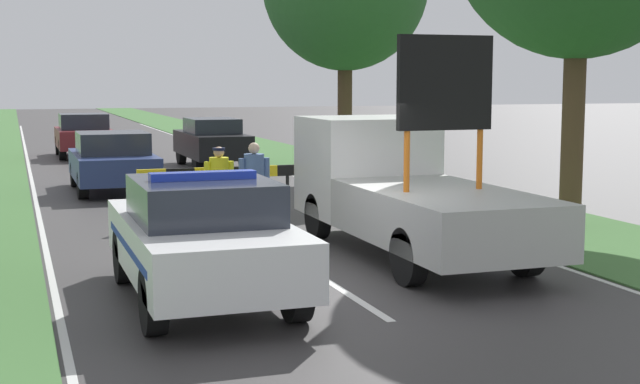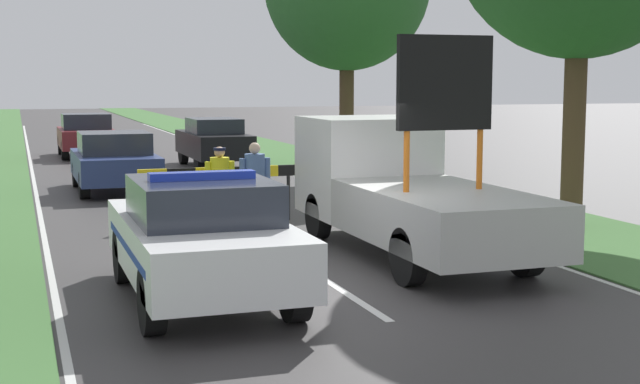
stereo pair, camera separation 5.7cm
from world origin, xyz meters
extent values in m
plane|color=#3D3A3A|center=(0.00, 0.00, 0.00)|extent=(160.00, 160.00, 0.00)
cube|color=silver|center=(0.00, -1.08, 0.00)|extent=(0.12, 2.86, 0.01)
cube|color=silver|center=(0.00, 6.12, 0.00)|extent=(0.12, 2.86, 0.01)
cube|color=silver|center=(0.00, 13.32, 0.00)|extent=(0.12, 2.86, 0.01)
cube|color=silver|center=(0.00, 20.52, 0.00)|extent=(0.12, 2.86, 0.01)
cube|color=silver|center=(0.00, 27.72, 0.00)|extent=(0.12, 2.86, 0.01)
cube|color=silver|center=(0.00, 34.91, 0.00)|extent=(0.12, 2.86, 0.01)
cube|color=silver|center=(0.00, 42.11, 0.00)|extent=(0.12, 2.86, 0.01)
cube|color=silver|center=(-3.70, 14.96, 0.00)|extent=(0.10, 63.73, 0.01)
cube|color=silver|center=(3.70, 14.96, 0.00)|extent=(0.10, 63.73, 0.01)
cube|color=#427038|center=(5.55, 20.00, 0.01)|extent=(3.51, 120.00, 0.03)
cube|color=white|center=(-1.90, -0.75, 0.73)|extent=(1.91, 4.41, 0.69)
cube|color=#282D38|center=(-1.90, -0.89, 1.33)|extent=(1.68, 2.03, 0.51)
cylinder|color=black|center=(-2.73, 0.61, 0.39)|extent=(0.24, 0.77, 0.77)
cylinder|color=black|center=(-1.07, 0.61, 0.39)|extent=(0.24, 0.77, 0.77)
cylinder|color=black|center=(-2.73, -2.12, 0.39)|extent=(0.24, 0.77, 0.77)
cylinder|color=black|center=(-1.07, -2.12, 0.39)|extent=(0.24, 0.77, 0.77)
cube|color=#1E38C6|center=(-1.90, -0.89, 1.64)|extent=(1.33, 0.24, 0.10)
cube|color=#193399|center=(-1.90, -0.75, 0.77)|extent=(1.92, 3.62, 0.10)
cube|color=black|center=(-1.90, 1.49, 0.66)|extent=(1.05, 0.08, 0.41)
cube|color=white|center=(1.90, 3.03, 1.29)|extent=(2.10, 2.05, 1.76)
cube|color=#232833|center=(1.90, 4.04, 1.61)|extent=(1.78, 0.04, 0.77)
cube|color=#B2B2AD|center=(1.90, -0.04, 0.80)|extent=(2.10, 4.09, 0.79)
cylinder|color=#D16619|center=(1.30, -0.04, 1.65)|extent=(0.09, 0.09, 0.90)
cylinder|color=#D16619|center=(2.50, -0.04, 1.65)|extent=(0.09, 0.09, 0.90)
cube|color=black|center=(1.90, -0.04, 2.79)|extent=(1.50, 0.12, 1.39)
cylinder|color=black|center=(0.97, 3.03, 0.41)|extent=(0.24, 0.82, 0.82)
cylinder|color=black|center=(2.83, 3.03, 0.41)|extent=(0.24, 0.82, 0.82)
cylinder|color=black|center=(0.97, -0.86, 0.41)|extent=(0.24, 0.82, 0.82)
cylinder|color=black|center=(2.83, -0.86, 0.41)|extent=(0.24, 0.82, 0.82)
cylinder|color=black|center=(-1.60, 5.26, 0.46)|extent=(0.07, 0.07, 0.91)
cylinder|color=black|center=(1.09, 5.26, 0.46)|extent=(0.07, 0.07, 0.91)
cube|color=yellow|center=(-1.65, 5.26, 1.02)|extent=(0.56, 0.08, 0.22)
cube|color=black|center=(-1.09, 5.26, 1.02)|extent=(0.56, 0.08, 0.22)
cube|color=yellow|center=(-0.54, 5.26, 1.02)|extent=(0.56, 0.08, 0.22)
cube|color=black|center=(0.02, 5.26, 1.02)|extent=(0.56, 0.08, 0.22)
cube|color=yellow|center=(0.58, 5.26, 1.02)|extent=(0.56, 0.08, 0.22)
cube|color=black|center=(1.14, 5.26, 1.02)|extent=(0.56, 0.08, 0.22)
cylinder|color=#191E38|center=(-0.57, 4.53, 0.40)|extent=(0.15, 0.15, 0.79)
cylinder|color=#191E38|center=(-0.40, 4.53, 0.40)|extent=(0.15, 0.15, 0.79)
cylinder|color=yellow|center=(-0.49, 4.53, 1.09)|extent=(0.36, 0.36, 0.59)
cylinder|color=yellow|center=(-0.71, 4.53, 1.06)|extent=(0.12, 0.12, 0.50)
cylinder|color=yellow|center=(-0.26, 4.53, 1.06)|extent=(0.12, 0.12, 0.50)
sphere|color=tan|center=(-0.49, 4.53, 1.49)|extent=(0.20, 0.20, 0.20)
cylinder|color=#141933|center=(-0.49, 4.53, 1.54)|extent=(0.24, 0.24, 0.05)
cylinder|color=brown|center=(0.04, 4.27, 0.42)|extent=(0.16, 0.16, 0.83)
cylinder|color=brown|center=(0.21, 4.27, 0.42)|extent=(0.16, 0.16, 0.83)
cylinder|color=#4C6B9E|center=(0.13, 4.27, 1.14)|extent=(0.38, 0.38, 0.62)
cylinder|color=#4C6B9E|center=(-0.11, 4.27, 1.11)|extent=(0.12, 0.12, 0.53)
cylinder|color=#4C6B9E|center=(0.37, 4.27, 1.11)|extent=(0.12, 0.12, 0.53)
sphere|color=beige|center=(0.13, 4.27, 1.56)|extent=(0.21, 0.21, 0.21)
cube|color=black|center=(0.54, 6.70, 0.01)|extent=(0.44, 0.44, 0.03)
cone|color=orange|center=(0.54, 6.70, 0.32)|extent=(0.37, 0.37, 0.57)
cylinder|color=white|center=(0.54, 6.70, 0.35)|extent=(0.21, 0.21, 0.08)
cube|color=black|center=(-0.92, 5.81, 0.01)|extent=(0.49, 0.49, 0.03)
cone|color=orange|center=(-0.92, 5.81, 0.35)|extent=(0.42, 0.42, 0.65)
cylinder|color=white|center=(-0.92, 5.81, 0.39)|extent=(0.24, 0.24, 0.09)
cube|color=navy|center=(-1.76, 11.26, 0.65)|extent=(1.94, 4.18, 0.66)
cube|color=#282D38|center=(-1.76, 11.14, 1.25)|extent=(1.70, 1.92, 0.54)
cylinder|color=black|center=(-2.61, 12.56, 0.32)|extent=(0.24, 0.65, 0.65)
cylinder|color=black|center=(-0.92, 12.56, 0.32)|extent=(0.24, 0.65, 0.65)
cylinder|color=black|center=(-2.61, 9.97, 0.32)|extent=(0.24, 0.65, 0.65)
cylinder|color=black|center=(-0.92, 9.97, 0.32)|extent=(0.24, 0.65, 0.65)
cube|color=black|center=(1.98, 16.73, 0.75)|extent=(1.73, 4.57, 0.75)
cube|color=#282D38|center=(1.98, 16.59, 1.37)|extent=(1.53, 2.10, 0.47)
cylinder|color=black|center=(1.23, 18.14, 0.37)|extent=(0.24, 0.75, 0.75)
cylinder|color=black|center=(2.72, 18.14, 0.37)|extent=(0.24, 0.75, 0.75)
cylinder|color=black|center=(1.23, 15.31, 0.37)|extent=(0.24, 0.75, 0.75)
cylinder|color=black|center=(2.72, 15.31, 0.37)|extent=(0.24, 0.75, 0.75)
cube|color=maroon|center=(-1.67, 22.17, 0.70)|extent=(1.92, 4.13, 0.68)
cube|color=#282D38|center=(-1.67, 22.05, 1.32)|extent=(1.69, 1.90, 0.56)
cylinder|color=black|center=(-2.51, 23.45, 0.36)|extent=(0.24, 0.73, 0.73)
cylinder|color=black|center=(-0.83, 23.45, 0.36)|extent=(0.24, 0.73, 0.73)
cylinder|color=black|center=(-2.51, 20.89, 0.36)|extent=(0.24, 0.73, 0.73)
cylinder|color=black|center=(-0.83, 20.89, 0.36)|extent=(0.24, 0.73, 0.73)
cylinder|color=#4C3823|center=(5.00, 12.39, 1.91)|extent=(0.42, 0.42, 3.81)
cylinder|color=#4C3823|center=(6.06, 2.72, 1.99)|extent=(0.43, 0.43, 3.97)
camera|label=1|loc=(-4.13, -11.90, 2.83)|focal=50.00mm
camera|label=2|loc=(-4.08, -11.92, 2.83)|focal=50.00mm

